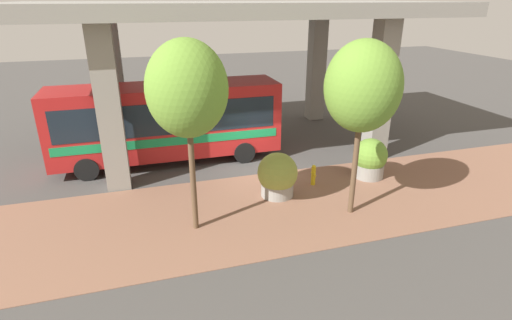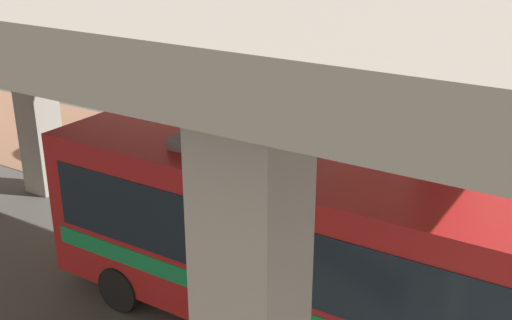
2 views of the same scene
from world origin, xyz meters
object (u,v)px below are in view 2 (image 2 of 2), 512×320
bus (287,239)px  street_tree_far (234,27)px  planter_middle (258,175)px  street_tree_near (403,44)px  planter_front (130,152)px  fire_hydrant (199,181)px

bus → street_tree_far: 9.27m
planter_middle → street_tree_near: street_tree_near is taller
street_tree_near → street_tree_far: size_ratio=1.02×
bus → planter_front: size_ratio=5.89×
fire_hydrant → street_tree_far: size_ratio=0.15×
fire_hydrant → planter_front: planter_front is taller
planter_front → street_tree_far: bearing=138.3°
street_tree_near → street_tree_far: 5.55m
bus → street_tree_far: size_ratio=1.68×
planter_front → street_tree_near: 8.92m
planter_middle → street_tree_far: bearing=-133.6°
bus → fire_hydrant: bus is taller
bus → fire_hydrant: bearing=-128.9°
bus → planter_front: 9.19m
planter_front → street_tree_near: size_ratio=0.28×
street_tree_far → planter_front: bearing=-41.7°
planter_front → street_tree_far: 5.03m
street_tree_near → street_tree_far: (-0.52, -5.52, -0.15)m
bus → fire_hydrant: (-4.36, -5.40, -1.63)m
fire_hydrant → street_tree_near: bearing=110.7°
planter_middle → street_tree_near: size_ratio=0.28×
planter_front → planter_middle: (-0.53, 4.36, 0.01)m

